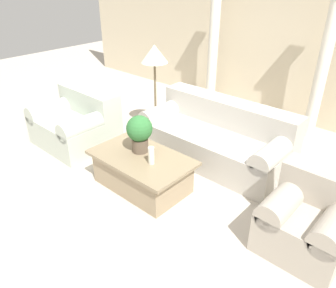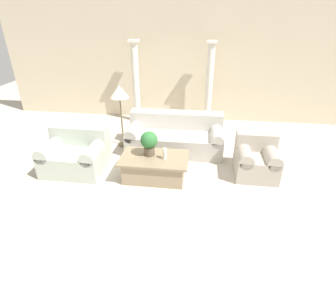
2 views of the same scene
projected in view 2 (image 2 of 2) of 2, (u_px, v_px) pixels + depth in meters
ground_plane at (161, 164)px, 5.57m from camera, size 16.00×16.00×0.00m
wall_back at (176, 64)px, 7.35m from camera, size 10.00×0.06×3.20m
sofa_long at (175, 136)px, 6.05m from camera, size 2.14×0.99×0.83m
loveseat at (77, 152)px, 5.30m from camera, size 1.17×0.99×0.83m
coffee_table at (155, 167)px, 5.03m from camera, size 1.28×0.77×0.45m
potted_plant at (149, 142)px, 4.89m from camera, size 0.33×0.33×0.48m
pillar_candle at (165, 154)px, 4.82m from camera, size 0.07×0.07×0.22m
floor_lamp at (120, 94)px, 5.80m from camera, size 0.42×0.42×1.46m
column_left at (136, 82)px, 7.28m from camera, size 0.26×0.26×2.26m
column_right at (209, 84)px, 7.05m from camera, size 0.26×0.26×2.26m
armchair at (256, 158)px, 5.09m from camera, size 0.78×0.79×0.79m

